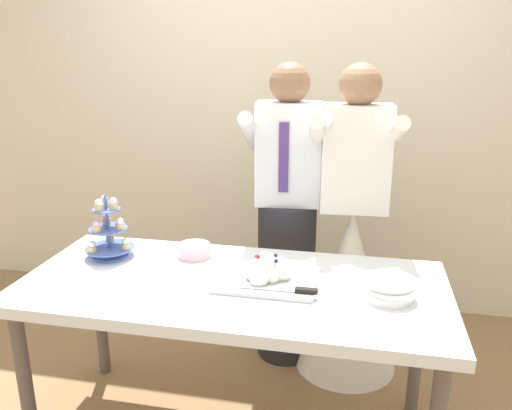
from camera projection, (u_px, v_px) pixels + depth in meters
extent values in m
cube|color=beige|center=(286.00, 92.00, 3.35)|extent=(5.20, 0.10, 2.90)
cube|color=silver|center=(232.00, 287.00, 2.18)|extent=(1.80, 0.80, 0.05)
cylinder|color=#564C47|center=(26.00, 387.00, 2.15)|extent=(0.06, 0.06, 0.72)
cylinder|color=#564C47|center=(100.00, 313.00, 2.75)|extent=(0.06, 0.06, 0.72)
cylinder|color=#564C47|center=(417.00, 347.00, 2.43)|extent=(0.06, 0.06, 0.72)
cylinder|color=#4C66B2|center=(110.00, 255.00, 2.43)|extent=(0.17, 0.17, 0.01)
cylinder|color=#4C66B2|center=(108.00, 226.00, 2.39)|extent=(0.01, 0.01, 0.31)
cylinder|color=#4C66B2|center=(110.00, 248.00, 2.42)|extent=(0.23, 0.23, 0.01)
cylinder|color=#D1B784|center=(126.00, 246.00, 2.39)|extent=(0.04, 0.04, 0.03)
sphere|color=beige|center=(126.00, 241.00, 2.39)|extent=(0.04, 0.04, 0.04)
cylinder|color=#D1B784|center=(110.00, 238.00, 2.50)|extent=(0.04, 0.04, 0.03)
sphere|color=beige|center=(110.00, 233.00, 2.49)|extent=(0.04, 0.04, 0.04)
cylinder|color=#D1B784|center=(92.00, 249.00, 2.36)|extent=(0.04, 0.04, 0.03)
sphere|color=white|center=(92.00, 244.00, 2.35)|extent=(0.04, 0.04, 0.04)
cylinder|color=#4C66B2|center=(108.00, 229.00, 2.39)|extent=(0.18, 0.18, 0.01)
cylinder|color=#D1B784|center=(120.00, 226.00, 2.38)|extent=(0.04, 0.04, 0.03)
sphere|color=white|center=(120.00, 221.00, 2.37)|extent=(0.04, 0.04, 0.04)
cylinder|color=#D1B784|center=(106.00, 221.00, 2.44)|extent=(0.04, 0.04, 0.03)
sphere|color=#EAB7C6|center=(106.00, 217.00, 2.44)|extent=(0.04, 0.04, 0.04)
cylinder|color=#D1B784|center=(97.00, 229.00, 2.34)|extent=(0.04, 0.04, 0.03)
sphere|color=#EAB7C6|center=(96.00, 224.00, 2.33)|extent=(0.04, 0.04, 0.04)
cylinder|color=#4C66B2|center=(106.00, 209.00, 2.36)|extent=(0.13, 0.13, 0.01)
cylinder|color=#D1B784|center=(114.00, 206.00, 2.35)|extent=(0.04, 0.04, 0.03)
sphere|color=white|center=(113.00, 201.00, 2.35)|extent=(0.04, 0.04, 0.04)
cylinder|color=#D1B784|center=(105.00, 204.00, 2.39)|extent=(0.04, 0.04, 0.03)
sphere|color=#EAB7C6|center=(104.00, 199.00, 2.39)|extent=(0.04, 0.04, 0.04)
cylinder|color=#D1B784|center=(99.00, 208.00, 2.33)|extent=(0.04, 0.04, 0.03)
sphere|color=white|center=(99.00, 203.00, 2.33)|extent=(0.04, 0.04, 0.04)
cube|color=silver|center=(267.00, 280.00, 2.16)|extent=(0.42, 0.31, 0.02)
sphere|color=white|center=(282.00, 272.00, 2.14)|extent=(0.08, 0.08, 0.08)
sphere|color=white|center=(277.00, 267.00, 2.19)|extent=(0.09, 0.09, 0.09)
sphere|color=white|center=(266.00, 262.00, 2.23)|extent=(0.09, 0.09, 0.09)
sphere|color=white|center=(259.00, 269.00, 2.18)|extent=(0.08, 0.08, 0.08)
sphere|color=white|center=(255.00, 272.00, 2.14)|extent=(0.08, 0.08, 0.08)
sphere|color=white|center=(259.00, 278.00, 2.08)|extent=(0.08, 0.08, 0.08)
sphere|color=white|center=(272.00, 275.00, 2.12)|extent=(0.07, 0.07, 0.07)
sphere|color=white|center=(267.00, 267.00, 2.15)|extent=(0.11, 0.11, 0.11)
sphere|color=#DB474C|center=(256.00, 256.00, 2.16)|extent=(0.02, 0.02, 0.02)
sphere|color=#2D1938|center=(276.00, 256.00, 2.15)|extent=(0.02, 0.02, 0.02)
sphere|color=#2D1938|center=(276.00, 261.00, 2.10)|extent=(0.02, 0.02, 0.02)
sphere|color=#B21923|center=(258.00, 257.00, 2.13)|extent=(0.02, 0.02, 0.02)
cube|color=silver|center=(269.00, 289.00, 2.04)|extent=(0.23, 0.03, 0.00)
cube|color=black|center=(306.00, 291.00, 2.02)|extent=(0.09, 0.03, 0.02)
cylinder|color=white|center=(387.00, 296.00, 2.04)|extent=(0.21, 0.21, 0.01)
cylinder|color=white|center=(387.00, 293.00, 2.04)|extent=(0.21, 0.21, 0.01)
cylinder|color=white|center=(387.00, 291.00, 2.03)|extent=(0.21, 0.21, 0.01)
cylinder|color=white|center=(388.00, 288.00, 2.03)|extent=(0.21, 0.21, 0.01)
cylinder|color=white|center=(388.00, 286.00, 2.02)|extent=(0.21, 0.21, 0.01)
cylinder|color=white|center=(388.00, 283.00, 2.03)|extent=(0.21, 0.21, 0.01)
cylinder|color=white|center=(390.00, 281.00, 2.02)|extent=(0.21, 0.21, 0.01)
cylinder|color=white|center=(195.00, 257.00, 2.41)|extent=(0.24, 0.24, 0.01)
cylinder|color=#EAB7C6|center=(194.00, 250.00, 2.40)|extent=(0.15, 0.15, 0.06)
cylinder|color=#232328|center=(286.00, 280.00, 2.91)|extent=(0.32, 0.32, 0.92)
cube|color=white|center=(289.00, 154.00, 2.70)|extent=(0.36, 0.23, 0.54)
sphere|color=#8C664C|center=(290.00, 83.00, 2.59)|extent=(0.21, 0.21, 0.21)
cylinder|color=white|center=(251.00, 133.00, 2.69)|extent=(0.12, 0.49, 0.28)
cylinder|color=white|center=(324.00, 134.00, 2.65)|extent=(0.12, 0.49, 0.28)
cube|color=#4C3372|center=(284.00, 158.00, 2.60)|extent=(0.05, 0.02, 0.36)
cone|color=white|center=(348.00, 290.00, 2.80)|extent=(0.56, 0.56, 0.92)
cube|color=white|center=(356.00, 159.00, 2.58)|extent=(0.35, 0.22, 0.54)
sphere|color=#997054|center=(360.00, 85.00, 2.48)|extent=(0.21, 0.21, 0.21)
cylinder|color=white|center=(317.00, 136.00, 2.58)|extent=(0.11, 0.49, 0.28)
cylinder|color=white|center=(395.00, 138.00, 2.53)|extent=(0.11, 0.49, 0.28)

